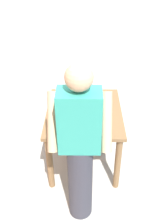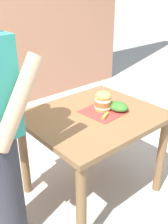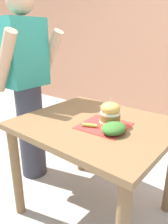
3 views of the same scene
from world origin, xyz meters
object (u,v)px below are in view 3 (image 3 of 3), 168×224
side_salad (114,128)px  parked_car_near_curb (28,47)px  sandwich (110,114)px  pickle_spear (90,125)px  diner_across_table (28,87)px  patio_table (95,139)px

side_salad → parked_car_near_curb: parked_car_near_curb is taller
side_salad → parked_car_near_curb: size_ratio=0.04×
parked_car_near_curb → side_salad: bearing=-124.3°
sandwich → parked_car_near_curb: parked_car_near_curb is taller
pickle_spear → diner_across_table: size_ratio=0.06×
pickle_spear → parked_car_near_curb: 10.37m
pickle_spear → diner_across_table: diner_across_table is taller
sandwich → patio_table: bearing=95.3°
sandwich → diner_across_table: size_ratio=0.11×
side_salad → diner_across_table: diner_across_table is taller
diner_across_table → parked_car_near_curb: 9.64m
diner_across_table → parked_car_near_curb: diner_across_table is taller
sandwich → parked_car_near_curb: bearing=55.8°
patio_table → pickle_spear: bearing=-164.6°
diner_across_table → pickle_spear: bearing=-99.4°
sandwich → pickle_spear: sandwich is taller
patio_table → parked_car_near_curb: parked_car_near_curb is taller
pickle_spear → parked_car_near_curb: parked_car_near_curb is taller
sandwich → diner_across_table: 0.88m
diner_across_table → parked_car_near_curb: size_ratio=0.40×
side_salad → parked_car_near_curb: bearing=55.7°
diner_across_table → sandwich: bearing=-91.4°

